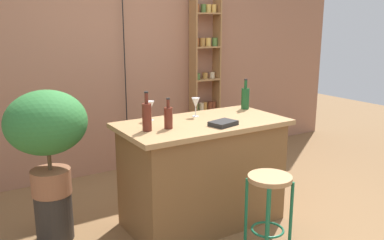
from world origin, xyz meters
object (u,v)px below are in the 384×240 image
object	(u,v)px
potted_plant	(47,129)
cookbook	(223,123)
bottle_sauce_amber	(245,98)
wine_glass_center	(150,107)
bottle_vinegar	(147,116)
wine_glass_left	(196,103)
bar_stool	(269,197)
spice_shelf	(205,78)
bottle_olive_oil	(168,117)
plant_stool	(54,216)

from	to	relation	value
potted_plant	cookbook	distance (m)	1.35
bottle_sauce_amber	wine_glass_center	size ratio (longest dim) A/B	1.74
bottle_vinegar	wine_glass_left	distance (m)	0.61
bar_stool	spice_shelf	world-z (taller)	spice_shelf
spice_shelf	cookbook	distance (m)	1.94
bottle_sauce_amber	bottle_olive_oil	world-z (taller)	bottle_sauce_amber
wine_glass_left	wine_glass_center	bearing A→B (deg)	169.19
plant_stool	wine_glass_center	bearing A→B (deg)	-7.22
bottle_olive_oil	cookbook	world-z (taller)	bottle_olive_oil
bottle_sauce_amber	cookbook	xyz separation A→B (m)	(-0.55, -0.41, -0.09)
bottle_vinegar	bottle_sauce_amber	xyz separation A→B (m)	(1.14, 0.24, -0.01)
bottle_sauce_amber	cookbook	bearing A→B (deg)	-143.39
spice_shelf	bottle_sauce_amber	world-z (taller)	spice_shelf
wine_glass_center	bar_stool	bearing A→B (deg)	-63.65
plant_stool	spice_shelf	bearing A→B (deg)	27.37
potted_plant	cookbook	world-z (taller)	potted_plant
plant_stool	bottle_vinegar	size ratio (longest dim) A/B	1.29
bar_stool	wine_glass_center	distance (m)	1.21
bottle_vinegar	bottle_olive_oil	size ratio (longest dim) A/B	1.25
spice_shelf	wine_glass_left	size ratio (longest dim) A/B	12.18
bar_stool	bottle_sauce_amber	distance (m)	1.17
bar_stool	wine_glass_left	size ratio (longest dim) A/B	3.80
plant_stool	wine_glass_left	bearing A→B (deg)	-8.41
bottle_olive_oil	cookbook	size ratio (longest dim) A/B	1.14
wine_glass_center	bottle_sauce_amber	bearing A→B (deg)	-3.03
bar_stool	bottle_vinegar	xyz separation A→B (m)	(-0.64, 0.67, 0.55)
bottle_olive_oil	bar_stool	bearing A→B (deg)	-53.60
bottle_vinegar	wine_glass_left	xyz separation A→B (m)	(0.57, 0.22, 0.00)
bottle_vinegar	wine_glass_center	size ratio (longest dim) A/B	1.83
potted_plant	bottle_sauce_amber	bearing A→B (deg)	-4.95
spice_shelf	bottle_vinegar	xyz separation A→B (m)	(-1.53, -1.52, -0.01)
bottle_vinegar	cookbook	bearing A→B (deg)	-16.12
plant_stool	bottle_sauce_amber	world-z (taller)	bottle_sauce_amber
potted_plant	bottle_sauce_amber	xyz separation A→B (m)	(1.78, -0.15, 0.09)
bottle_olive_oil	potted_plant	bearing A→B (deg)	152.77
wine_glass_center	bottle_olive_oil	bearing A→B (deg)	-89.77
bottle_sauce_amber	bottle_olive_oil	bearing A→B (deg)	-164.65
spice_shelf	wine_glass_center	xyz separation A→B (m)	(-1.36, -1.23, -0.00)
bar_stool	plant_stool	xyz separation A→B (m)	(-1.29, 1.06, -0.27)
plant_stool	bottle_sauce_amber	xyz separation A→B (m)	(1.78, -0.15, 0.81)
cookbook	wine_glass_left	bearing A→B (deg)	78.66
bar_stool	bottle_olive_oil	distance (m)	0.96
spice_shelf	wine_glass_left	bearing A→B (deg)	-126.39
bottle_vinegar	cookbook	world-z (taller)	bottle_vinegar
spice_shelf	cookbook	bearing A→B (deg)	-119.22
bottle_vinegar	bottle_sauce_amber	size ratio (longest dim) A/B	1.06
spice_shelf	bottle_sauce_amber	distance (m)	1.34
bottle_vinegar	cookbook	size ratio (longest dim) A/B	1.43
potted_plant	bottle_sauce_amber	size ratio (longest dim) A/B	2.88
bar_stool	potted_plant	distance (m)	1.73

